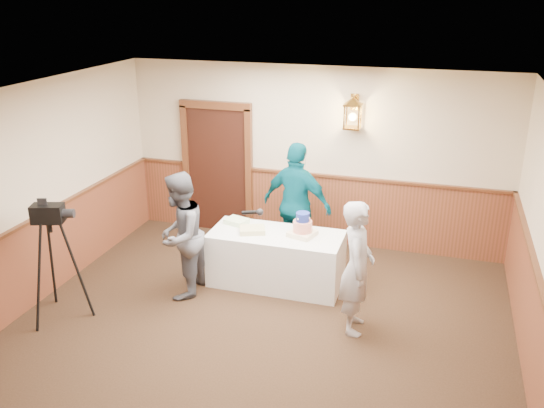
{
  "coord_description": "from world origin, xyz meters",
  "views": [
    {
      "loc": [
        1.89,
        -4.94,
        3.87
      ],
      "look_at": [
        -0.13,
        1.7,
        1.25
      ],
      "focal_mm": 38.0,
      "sensor_mm": 36.0,
      "label": 1
    }
  ],
  "objects_px": {
    "interviewer": "(180,236)",
    "assistant_p": "(297,205)",
    "sheet_cake_yellow": "(252,230)",
    "tv_camera_rig": "(56,268)",
    "sheet_cake_green": "(237,221)",
    "baker": "(357,267)",
    "tiered_cake": "(303,227)",
    "display_table": "(276,259)"
  },
  "relations": [
    {
      "from": "interviewer",
      "to": "assistant_p",
      "type": "bearing_deg",
      "value": 135.11
    },
    {
      "from": "sheet_cake_yellow",
      "to": "tv_camera_rig",
      "type": "height_order",
      "value": "tv_camera_rig"
    },
    {
      "from": "sheet_cake_green",
      "to": "baker",
      "type": "distance_m",
      "value": 2.11
    },
    {
      "from": "assistant_p",
      "to": "tiered_cake",
      "type": "bearing_deg",
      "value": 125.27
    },
    {
      "from": "baker",
      "to": "tv_camera_rig",
      "type": "xyz_separation_m",
      "value": [
        -3.54,
        -0.79,
        -0.15
      ]
    },
    {
      "from": "interviewer",
      "to": "sheet_cake_yellow",
      "type": "bearing_deg",
      "value": 124.18
    },
    {
      "from": "sheet_cake_green",
      "to": "interviewer",
      "type": "bearing_deg",
      "value": -120.12
    },
    {
      "from": "sheet_cake_green",
      "to": "baker",
      "type": "relative_size",
      "value": 0.18
    },
    {
      "from": "sheet_cake_yellow",
      "to": "tv_camera_rig",
      "type": "bearing_deg",
      "value": -142.13
    },
    {
      "from": "sheet_cake_yellow",
      "to": "baker",
      "type": "height_order",
      "value": "baker"
    },
    {
      "from": "interviewer",
      "to": "baker",
      "type": "height_order",
      "value": "interviewer"
    },
    {
      "from": "display_table",
      "to": "tv_camera_rig",
      "type": "height_order",
      "value": "tv_camera_rig"
    },
    {
      "from": "sheet_cake_yellow",
      "to": "tv_camera_rig",
      "type": "distance_m",
      "value": 2.53
    },
    {
      "from": "sheet_cake_yellow",
      "to": "sheet_cake_green",
      "type": "relative_size",
      "value": 1.14
    },
    {
      "from": "sheet_cake_green",
      "to": "assistant_p",
      "type": "relative_size",
      "value": 0.16
    },
    {
      "from": "sheet_cake_yellow",
      "to": "sheet_cake_green",
      "type": "distance_m",
      "value": 0.39
    },
    {
      "from": "tiered_cake",
      "to": "interviewer",
      "type": "distance_m",
      "value": 1.62
    },
    {
      "from": "tiered_cake",
      "to": "sheet_cake_green",
      "type": "relative_size",
      "value": 1.35
    },
    {
      "from": "display_table",
      "to": "tv_camera_rig",
      "type": "relative_size",
      "value": 1.21
    },
    {
      "from": "baker",
      "to": "tv_camera_rig",
      "type": "height_order",
      "value": "baker"
    },
    {
      "from": "tiered_cake",
      "to": "interviewer",
      "type": "bearing_deg",
      "value": -155.13
    },
    {
      "from": "tiered_cake",
      "to": "sheet_cake_green",
      "type": "bearing_deg",
      "value": 171.8
    },
    {
      "from": "display_table",
      "to": "tiered_cake",
      "type": "distance_m",
      "value": 0.62
    },
    {
      "from": "sheet_cake_yellow",
      "to": "assistant_p",
      "type": "bearing_deg",
      "value": 60.26
    },
    {
      "from": "tiered_cake",
      "to": "tv_camera_rig",
      "type": "distance_m",
      "value": 3.15
    },
    {
      "from": "sheet_cake_yellow",
      "to": "assistant_p",
      "type": "relative_size",
      "value": 0.18
    },
    {
      "from": "sheet_cake_green",
      "to": "tv_camera_rig",
      "type": "xyz_separation_m",
      "value": [
        -1.69,
        -1.79,
        -0.11
      ]
    },
    {
      "from": "baker",
      "to": "sheet_cake_yellow",
      "type": "bearing_deg",
      "value": 56.95
    },
    {
      "from": "sheet_cake_yellow",
      "to": "interviewer",
      "type": "distance_m",
      "value": 0.99
    },
    {
      "from": "display_table",
      "to": "sheet_cake_yellow",
      "type": "bearing_deg",
      "value": -170.33
    },
    {
      "from": "interviewer",
      "to": "tv_camera_rig",
      "type": "height_order",
      "value": "interviewer"
    },
    {
      "from": "sheet_cake_green",
      "to": "tv_camera_rig",
      "type": "distance_m",
      "value": 2.46
    },
    {
      "from": "assistant_p",
      "to": "tv_camera_rig",
      "type": "distance_m",
      "value": 3.36
    },
    {
      "from": "assistant_p",
      "to": "tv_camera_rig",
      "type": "height_order",
      "value": "assistant_p"
    },
    {
      "from": "display_table",
      "to": "sheet_cake_green",
      "type": "xyz_separation_m",
      "value": [
        -0.64,
        0.18,
        0.41
      ]
    },
    {
      "from": "interviewer",
      "to": "assistant_p",
      "type": "xyz_separation_m",
      "value": [
        1.22,
        1.34,
        0.07
      ]
    },
    {
      "from": "tiered_cake",
      "to": "baker",
      "type": "relative_size",
      "value": 0.24
    },
    {
      "from": "baker",
      "to": "assistant_p",
      "type": "xyz_separation_m",
      "value": [
        -1.12,
        1.51,
        0.1
      ]
    },
    {
      "from": "tiered_cake",
      "to": "baker",
      "type": "height_order",
      "value": "baker"
    },
    {
      "from": "display_table",
      "to": "interviewer",
      "type": "distance_m",
      "value": 1.37
    },
    {
      "from": "sheet_cake_green",
      "to": "assistant_p",
      "type": "height_order",
      "value": "assistant_p"
    },
    {
      "from": "sheet_cake_yellow",
      "to": "baker",
      "type": "bearing_deg",
      "value": -26.26
    }
  ]
}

